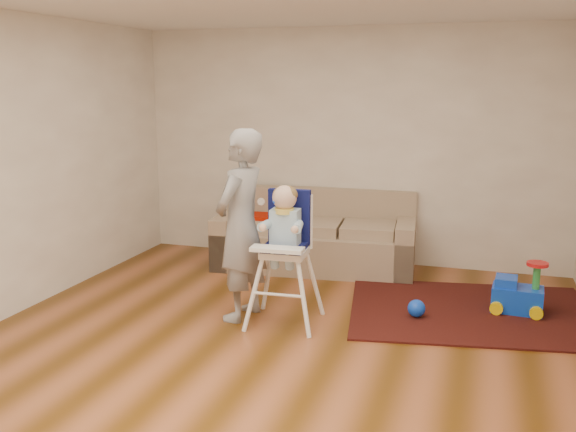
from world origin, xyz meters
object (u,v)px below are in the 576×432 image
(side_table, at_px, (257,244))
(adult, at_px, (241,225))
(sofa, at_px, (315,231))
(toy_ball, at_px, (416,308))
(ride_on_toy, at_px, (518,286))
(high_chair, at_px, (285,257))

(side_table, bearing_deg, adult, -74.04)
(adult, bearing_deg, side_table, -155.50)
(sofa, relative_size, toy_ball, 14.53)
(ride_on_toy, relative_size, toy_ball, 3.07)
(sofa, distance_m, high_chair, 1.76)
(sofa, relative_size, side_table, 5.06)
(side_table, xyz_separation_m, ride_on_toy, (2.85, -0.83, 0.03))
(ride_on_toy, distance_m, adult, 2.59)
(side_table, distance_m, high_chair, 1.95)
(sofa, relative_size, adult, 1.36)
(sofa, xyz_separation_m, toy_ball, (1.30, -1.29, -0.33))
(ride_on_toy, relative_size, high_chair, 0.39)
(toy_ball, distance_m, high_chair, 1.28)
(sofa, distance_m, ride_on_toy, 2.34)
(side_table, xyz_separation_m, toy_ball, (1.99, -1.26, -0.13))
(ride_on_toy, distance_m, toy_ball, 0.98)
(ride_on_toy, bearing_deg, adult, -156.55)
(sofa, height_order, side_table, sofa)
(ride_on_toy, bearing_deg, high_chair, -152.41)
(side_table, bearing_deg, sofa, 3.17)
(adult, bearing_deg, ride_on_toy, 118.26)
(toy_ball, bearing_deg, adult, -164.23)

